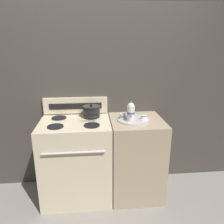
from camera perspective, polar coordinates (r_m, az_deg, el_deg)
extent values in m
plane|color=gray|center=(2.87, -2.33, -20.27)|extent=(6.00, 6.00, 0.00)
cube|color=#423D38|center=(2.68, -3.03, 3.33)|extent=(6.00, 0.05, 2.20)
cube|color=beige|center=(2.61, -9.21, -12.27)|extent=(0.77, 0.61, 0.94)
cylinder|color=silver|center=(2.20, -10.03, -10.48)|extent=(0.62, 0.02, 0.02)
cylinder|color=black|center=(2.56, -13.69, -1.49)|extent=(0.17, 0.17, 0.01)
cylinder|color=black|center=(2.54, -5.37, -1.26)|extent=(0.17, 0.17, 0.01)
cylinder|color=black|center=(2.31, -14.58, -3.69)|extent=(0.17, 0.17, 0.01)
cylinder|color=black|center=(2.28, -5.31, -3.47)|extent=(0.17, 0.17, 0.01)
cube|color=beige|center=(2.65, -9.46, 1.71)|extent=(0.76, 0.05, 0.19)
cube|color=black|center=(2.63, -9.50, 1.56)|extent=(0.62, 0.01, 0.07)
cube|color=tan|center=(2.65, 6.19, -11.63)|extent=(0.59, 0.61, 0.94)
cylinder|color=black|center=(2.52, -5.41, 0.10)|extent=(0.19, 0.19, 0.11)
cylinder|color=black|center=(2.50, -5.45, 1.46)|extent=(0.20, 0.20, 0.01)
sphere|color=black|center=(2.49, -5.46, 1.83)|extent=(0.03, 0.03, 0.03)
cylinder|color=black|center=(2.34, -5.57, -0.61)|extent=(0.16, 0.03, 0.02)
cylinder|color=#B2B2B7|center=(2.44, 5.57, -1.98)|extent=(0.36, 0.36, 0.01)
cylinder|color=white|center=(2.35, 4.91, -0.37)|extent=(0.08, 0.08, 0.17)
cylinder|color=#38609E|center=(2.35, 4.92, -0.17)|extent=(0.09, 0.09, 0.02)
sphere|color=white|center=(2.33, 4.97, 1.62)|extent=(0.07, 0.07, 0.07)
sphere|color=#38609E|center=(2.32, 5.00, 2.66)|extent=(0.02, 0.02, 0.02)
cone|color=white|center=(2.29, 5.20, -0.64)|extent=(0.03, 0.06, 0.05)
cylinder|color=white|center=(2.44, 8.30, -1.85)|extent=(0.10, 0.10, 0.01)
cylinder|color=white|center=(2.43, 8.33, -1.32)|extent=(0.07, 0.07, 0.04)
cylinder|color=#38609E|center=(2.43, 8.34, -0.94)|extent=(0.07, 0.07, 0.01)
cylinder|color=white|center=(2.50, 4.79, -1.24)|extent=(0.10, 0.10, 0.01)
cylinder|color=white|center=(2.50, 4.80, -0.72)|extent=(0.07, 0.07, 0.04)
cylinder|color=#38609E|center=(2.49, 4.81, -0.36)|extent=(0.07, 0.07, 0.01)
cylinder|color=white|center=(2.43, 2.79, -1.06)|extent=(0.07, 0.07, 0.06)
cylinder|color=#38609E|center=(2.43, 2.79, -1.06)|extent=(0.07, 0.07, 0.01)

